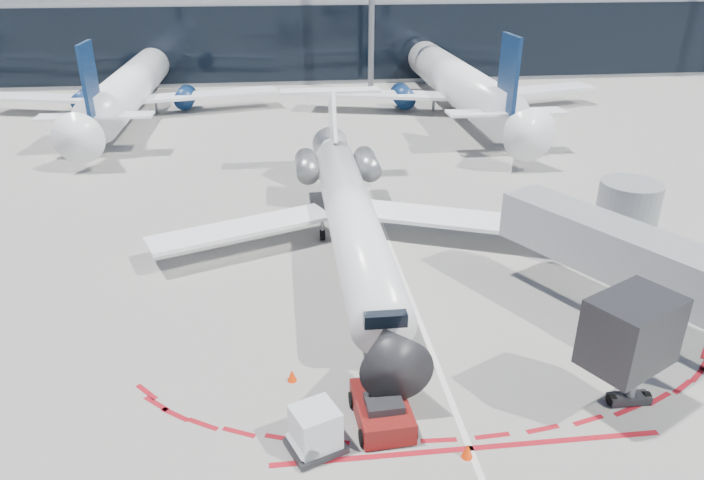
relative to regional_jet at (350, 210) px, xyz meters
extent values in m
plane|color=gray|center=(2.38, -5.02, -2.37)|extent=(260.00, 260.00, 0.00)
cube|color=silver|center=(2.38, -3.02, -2.37)|extent=(0.25, 40.00, 0.01)
cube|color=maroon|center=(2.38, -16.52, -2.37)|extent=(14.00, 0.25, 0.01)
cube|color=#989B9E|center=(2.38, 59.98, 2.63)|extent=(150.00, 24.00, 10.00)
cube|color=black|center=(2.38, 47.93, 2.63)|extent=(150.00, 0.20, 9.00)
cube|color=#909398|center=(11.38, -9.52, 1.23)|extent=(8.22, 12.61, 2.30)
cube|color=black|center=(8.33, -15.26, 1.23)|extent=(3.86, 3.44, 2.60)
cylinder|color=slate|center=(9.13, -14.86, -1.17)|extent=(0.36, 0.36, 2.40)
cube|color=black|center=(9.13, -14.86, -2.15)|extent=(1.60, 0.60, 0.30)
cylinder|color=#909398|center=(14.43, -3.78, 0.03)|extent=(3.20, 3.20, 4.80)
cylinder|color=black|center=(14.43, -3.78, -2.12)|extent=(4.00, 4.00, 0.50)
cylinder|color=white|center=(0.00, -1.17, -0.03)|extent=(2.69, 21.91, 2.69)
cone|color=black|center=(0.00, -13.52, -0.03)|extent=(2.69, 2.79, 2.69)
cone|color=white|center=(0.00, 11.58, -0.03)|extent=(2.69, 3.59, 2.69)
cube|color=black|center=(0.00, -11.93, 0.51)|extent=(1.69, 1.39, 0.55)
cube|color=white|center=(-6.18, 0.33, -0.93)|extent=(10.67, 6.32, 0.31)
cube|color=white|center=(6.18, 0.33, -0.93)|extent=(10.67, 6.32, 0.31)
cube|color=white|center=(0.00, 10.58, 2.36)|extent=(0.25, 4.67, 4.76)
cube|color=white|center=(0.00, 12.68, 4.15)|extent=(7.17, 1.59, 0.16)
cylinder|color=slate|center=(-2.04, 7.60, 0.22)|extent=(1.49, 3.39, 1.49)
cylinder|color=slate|center=(2.04, 7.60, 0.22)|extent=(1.49, 3.39, 1.49)
cylinder|color=black|center=(0.00, -10.33, -2.10)|extent=(0.22, 0.56, 0.56)
cylinder|color=black|center=(-1.49, 1.32, -2.06)|extent=(0.30, 0.64, 0.64)
cylinder|color=black|center=(1.49, 1.32, -2.06)|extent=(0.30, 0.64, 0.64)
cylinder|color=slate|center=(0.00, -10.33, -1.83)|extent=(0.18, 0.18, 1.10)
cube|color=#61100D|center=(-0.48, -14.79, -1.86)|extent=(2.07, 3.13, 0.85)
cube|color=black|center=(-0.46, -15.07, -1.29)|extent=(1.39, 1.21, 0.33)
cylinder|color=slate|center=(-0.60, -12.72, -2.04)|extent=(0.24, 2.45, 0.09)
cylinder|color=black|center=(-1.31, -15.88, -2.07)|extent=(0.30, 0.62, 0.60)
cylinder|color=black|center=(0.48, -15.77, -2.07)|extent=(0.30, 0.62, 0.60)
cylinder|color=black|center=(-1.43, -13.81, -2.07)|extent=(0.30, 0.62, 0.60)
cylinder|color=black|center=(0.35, -13.70, -2.07)|extent=(0.30, 0.62, 0.60)
cube|color=black|center=(-2.98, -15.92, -2.21)|extent=(2.30, 2.15, 0.20)
cube|color=silver|center=(-2.98, -15.92, -1.38)|extent=(1.89, 1.84, 1.48)
cylinder|color=black|center=(-3.44, -16.76, -2.28)|extent=(0.15, 0.21, 0.18)
cylinder|color=black|center=(-2.07, -16.20, -2.28)|extent=(0.15, 0.21, 0.18)
cylinder|color=black|center=(-3.89, -15.64, -2.28)|extent=(0.15, 0.21, 0.18)
cylinder|color=black|center=(-2.52, -15.09, -2.28)|extent=(0.15, 0.21, 0.18)
cone|color=#FE3605|center=(-3.70, -11.99, -2.11)|extent=(0.38, 0.38, 0.53)
cone|color=#FE3605|center=(2.17, -16.89, -2.09)|extent=(0.40, 0.40, 0.56)
camera|label=1|loc=(-3.65, -32.70, 13.58)|focal=32.00mm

